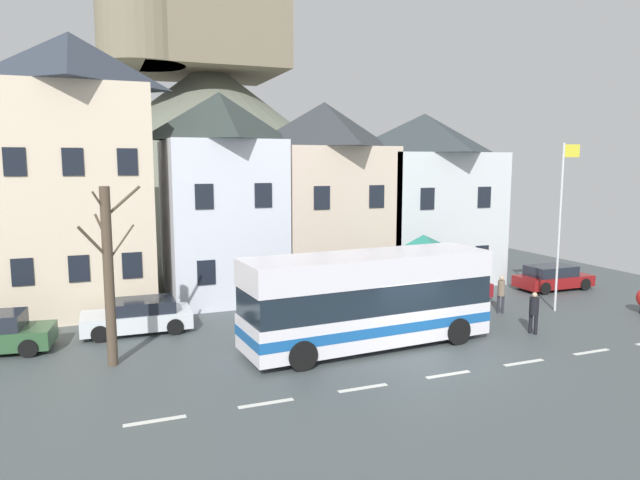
# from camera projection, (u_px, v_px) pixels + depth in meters

# --- Properties ---
(ground_plane) EXTENTS (40.00, 60.00, 0.07)m
(ground_plane) POSITION_uv_depth(u_px,v_px,m) (426.00, 362.00, 19.31)
(ground_plane) COLOR #485152
(townhouse_00) EXTENTS (6.21, 5.81, 12.31)m
(townhouse_00) POSITION_uv_depth(u_px,v_px,m) (76.00, 174.00, 25.48)
(townhouse_00) COLOR beige
(townhouse_00) RESTS_ON ground_plane
(townhouse_01) EXTENTS (5.32, 5.75, 10.03)m
(townhouse_01) POSITION_uv_depth(u_px,v_px,m) (221.00, 197.00, 27.96)
(townhouse_01) COLOR silver
(townhouse_01) RESTS_ON ground_plane
(townhouse_02) EXTENTS (5.77, 6.59, 9.82)m
(townhouse_02) POSITION_uv_depth(u_px,v_px,m) (324.00, 196.00, 30.39)
(townhouse_02) COLOR beige
(townhouse_02) RESTS_ON ground_plane
(townhouse_03) EXTENTS (6.98, 6.53, 9.41)m
(townhouse_03) POSITION_uv_depth(u_px,v_px,m) (423.00, 198.00, 32.59)
(townhouse_03) COLOR silver
(townhouse_03) RESTS_ON ground_plane
(hilltop_castle) EXTENTS (39.50, 39.50, 23.05)m
(hilltop_castle) POSITION_uv_depth(u_px,v_px,m) (210.00, 147.00, 47.50)
(hilltop_castle) COLOR slate
(hilltop_castle) RESTS_ON ground_plane
(transit_bus) EXTENTS (9.42, 3.23, 3.42)m
(transit_bus) POSITION_uv_depth(u_px,v_px,m) (368.00, 300.00, 20.68)
(transit_bus) COLOR white
(transit_bus) RESTS_ON ground_plane
(bus_shelter) EXTENTS (3.60, 3.60, 3.52)m
(bus_shelter) POSITION_uv_depth(u_px,v_px,m) (423.00, 248.00, 25.27)
(bus_shelter) COLOR #473D33
(bus_shelter) RESTS_ON ground_plane
(parked_car_00) EXTENTS (4.05, 1.87, 1.28)m
(parked_car_00) POSITION_uv_depth(u_px,v_px,m) (553.00, 278.00, 30.24)
(parked_car_00) COLOR maroon
(parked_car_00) RESTS_ON ground_plane
(parked_car_01) EXTENTS (4.48, 2.13, 1.29)m
(parked_car_01) POSITION_uv_depth(u_px,v_px,m) (444.00, 287.00, 27.93)
(parked_car_01) COLOR maroon
(parked_car_01) RESTS_ON ground_plane
(parked_car_02) EXTENTS (4.21, 2.08, 1.29)m
(parked_car_02) POSITION_uv_depth(u_px,v_px,m) (138.00, 316.00, 22.62)
(parked_car_02) COLOR silver
(parked_car_02) RESTS_ON ground_plane
(pedestrian_00) EXTENTS (0.31, 0.31, 1.69)m
(pedestrian_00) POSITION_uv_depth(u_px,v_px,m) (501.00, 291.00, 25.40)
(pedestrian_00) COLOR #2D2D38
(pedestrian_00) RESTS_ON ground_plane
(pedestrian_01) EXTENTS (0.36, 0.36, 1.66)m
(pedestrian_01) POSITION_uv_depth(u_px,v_px,m) (534.00, 310.00, 22.31)
(pedestrian_01) COLOR black
(pedestrian_01) RESTS_ON ground_plane
(public_bench) EXTENTS (1.53, 0.48, 0.87)m
(public_bench) POSITION_uv_depth(u_px,v_px,m) (391.00, 294.00, 27.16)
(public_bench) COLOR #473828
(public_bench) RESTS_ON ground_plane
(flagpole) EXTENTS (0.95, 0.10, 7.55)m
(flagpole) POSITION_uv_depth(u_px,v_px,m) (561.00, 216.00, 25.36)
(flagpole) COLOR silver
(flagpole) RESTS_ON ground_plane
(bare_tree_00) EXTENTS (2.04, 1.20, 5.93)m
(bare_tree_00) POSITION_uv_depth(u_px,v_px,m) (109.00, 274.00, 18.56)
(bare_tree_00) COLOR brown
(bare_tree_00) RESTS_ON ground_plane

